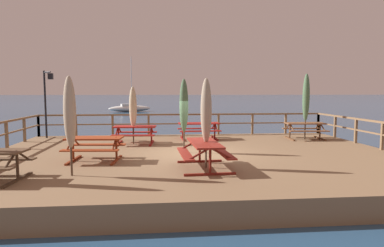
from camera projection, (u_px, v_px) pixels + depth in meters
name	position (u px, v px, depth m)	size (l,w,h in m)	color
ground_plane	(194.00, 170.00, 12.13)	(600.00, 600.00, 0.00)	navy
wooden_deck	(194.00, 162.00, 12.10)	(14.69, 10.69, 0.62)	#846647
railing_waterside_far	(184.00, 120.00, 17.14)	(14.49, 0.10, 1.09)	brown
railing_side_right	(383.00, 131.00, 12.68)	(0.10, 10.49, 1.09)	brown
picnic_table_back_right	(95.00, 144.00, 10.65)	(1.85, 1.54, 0.78)	#993819
picnic_table_mid_left	(205.00, 149.00, 9.63)	(1.49, 2.10, 0.78)	maroon
picnic_table_mid_centre	(199.00, 127.00, 15.60)	(1.93, 1.47, 0.78)	maroon
picnic_table_front_left	(135.00, 131.00, 14.14)	(1.86, 1.52, 0.78)	maroon
picnic_table_mid_right	(305.00, 127.00, 15.62)	(1.88, 1.53, 0.78)	brown
patio_umbrella_short_back	(70.00, 113.00, 8.68)	(0.32, 0.32, 2.62)	#4C3828
patio_umbrella_tall_back_right	(206.00, 111.00, 9.60)	(0.32, 0.32, 2.60)	#4C3828
patio_umbrella_short_mid	(184.00, 106.00, 12.08)	(0.32, 0.32, 2.67)	#4C3828
patio_umbrella_tall_back_left	(133.00, 108.00, 14.05)	(0.32, 0.32, 2.44)	#4C3828
patio_umbrella_short_front	(306.00, 98.00, 15.42)	(0.32, 0.32, 3.05)	#4C3828
lamp_post_hooked	(47.00, 94.00, 15.72)	(0.55, 0.52, 3.20)	black
sailboat_distant	(130.00, 108.00, 47.55)	(6.22, 3.51, 7.72)	white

